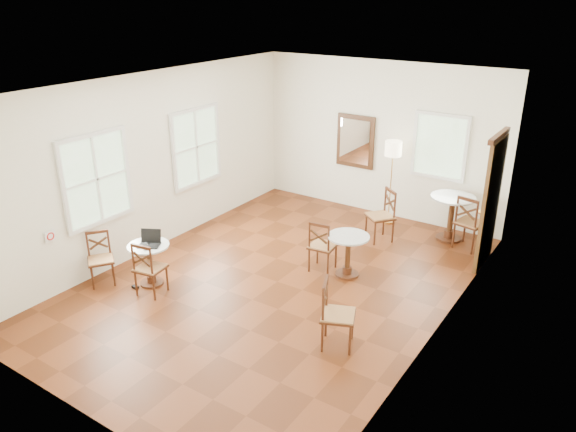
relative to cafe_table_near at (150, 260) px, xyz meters
The scene contains 17 objects.
ground 1.97m from the cafe_table_near, 35.54° to the left, with size 7.00×7.00×0.00m, color #622A10.
room_shell 2.53m from the cafe_table_near, 42.74° to the left, with size 5.02×7.02×3.01m.
cafe_table_near is the anchor object (origin of this frame).
cafe_table_mid 3.04m from the cafe_table_near, 38.90° to the left, with size 0.65×0.65×0.69m.
cafe_table_back 5.26m from the cafe_table_near, 51.73° to the left, with size 0.78×0.78×0.83m.
chair_near_a 0.30m from the cafe_table_near, 44.05° to the right, with size 0.45×0.45×0.85m.
chair_near_b 0.76m from the cafe_table_near, 149.90° to the right, with size 0.52×0.52×0.82m.
chair_mid_a 2.67m from the cafe_table_near, 43.37° to the left, with size 0.44×0.44×0.86m.
chair_mid_b 3.12m from the cafe_table_near, ahead, with size 0.55×0.55×0.91m.
chair_back_a 5.37m from the cafe_table_near, 47.30° to the left, with size 0.53×0.53×0.97m.
chair_back_b 4.09m from the cafe_table_near, 56.96° to the left, with size 0.61×0.61×0.94m.
floor_lamp 4.82m from the cafe_table_near, 64.79° to the left, with size 0.31×0.31×1.61m.
laptop 0.31m from the cafe_table_near, 65.06° to the left, with size 0.39×0.37×0.22m.
mouse 0.27m from the cafe_table_near, 169.80° to the right, with size 0.11×0.07×0.04m, color black.
navy_mug 0.35m from the cafe_table_near, 115.26° to the left, with size 0.10×0.07×0.08m.
water_glass 0.36m from the cafe_table_near, 53.79° to the right, with size 0.06×0.06×0.11m, color white.
power_adapter 0.47m from the cafe_table_near, 114.70° to the right, with size 0.10×0.06×0.04m, color black.
Camera 1 is at (4.30, -6.14, 4.21)m, focal length 34.35 mm.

